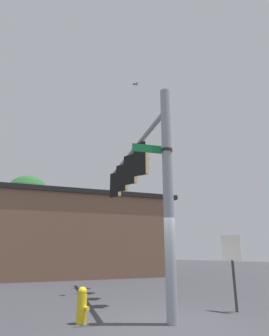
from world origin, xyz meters
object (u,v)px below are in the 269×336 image
traffic_light_arm_end (117,185)px  fire_hydrant (82,305)px  street_name_sign (159,150)px  bird_flying (135,84)px  traffic_light_mid_inner (132,170)px  historical_marker (232,260)px  traffic_light_mid_outer (124,179)px  traffic_light_nearest_pole (143,160)px

traffic_light_arm_end → fire_hydrant: 7.71m
traffic_light_arm_end → street_name_sign: traffic_light_arm_end is taller
street_name_sign → bird_flying: bearing=137.4°
traffic_light_mid_inner → bird_flying: 4.60m
traffic_light_mid_inner → bird_flying: size_ratio=3.50×
street_name_sign → fire_hydrant: 4.41m
historical_marker → traffic_light_mid_outer: bearing=172.9°
traffic_light_nearest_pole → traffic_light_arm_end: size_ratio=1.00×
fire_hydrant → traffic_light_arm_end: bearing=125.9°
fire_hydrant → street_name_sign: bearing=35.7°
traffic_light_nearest_pole → traffic_light_mid_outer: 2.89m
traffic_light_arm_end → traffic_light_mid_inner: bearing=-34.8°
traffic_light_mid_inner → street_name_sign: traffic_light_mid_inner is taller
traffic_light_mid_outer → fire_hydrant: traffic_light_mid_outer is taller
street_name_sign → bird_flying: 6.72m
traffic_light_mid_inner → historical_marker: size_ratio=0.62×
bird_flying → fire_hydrant: bearing=-67.4°
traffic_light_arm_end → fire_hydrant: bearing=-54.1°
street_name_sign → historical_marker: street_name_sign is taller
traffic_light_arm_end → historical_marker: traffic_light_arm_end is taller
traffic_light_nearest_pole → traffic_light_arm_end: 4.34m
bird_flying → historical_marker: 8.95m
traffic_light_arm_end → fire_hydrant: size_ratio=1.59×
traffic_light_mid_inner → traffic_light_arm_end: size_ratio=1.00×
traffic_light_arm_end → bird_flying: size_ratio=3.50×
traffic_light_mid_inner → fire_hydrant: size_ratio=1.59×
bird_flying → fire_hydrant: 10.01m
historical_marker → traffic_light_mid_inner: bearing=-176.7°
traffic_light_nearest_pole → fire_hydrant: 5.13m
traffic_light_nearest_pole → fire_hydrant: (0.16, -2.66, -4.39)m
traffic_light_mid_inner → traffic_light_mid_outer: same height
traffic_light_mid_outer → street_name_sign: size_ratio=1.32×
traffic_light_nearest_pole → bird_flying: 5.04m
traffic_light_mid_inner → traffic_light_mid_outer: (-1.19, 0.82, 0.00)m
traffic_light_arm_end → street_name_sign: bearing=-37.0°
historical_marker → fire_hydrant: bearing=-122.9°
traffic_light_mid_outer → traffic_light_arm_end: size_ratio=1.00×
traffic_light_arm_end → bird_flying: bird_flying is taller
traffic_light_nearest_pole → historical_marker: (2.55, 1.04, -3.40)m
bird_flying → street_name_sign: bearing=-42.6°
traffic_light_mid_inner → traffic_light_nearest_pole: bearing=-34.8°
traffic_light_nearest_pole → traffic_light_mid_outer: bearing=145.2°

